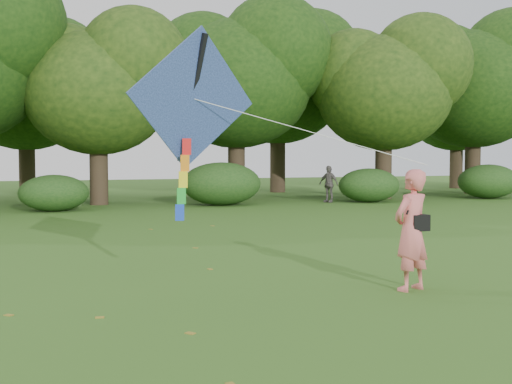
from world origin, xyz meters
name	(u,v)px	position (x,y,z in m)	size (l,w,h in m)	color
ground	(359,292)	(0.00, 0.00, 0.00)	(100.00, 100.00, 0.00)	#265114
man_kite_flyer	(411,230)	(0.86, -0.14, 0.97)	(0.71, 0.46, 1.94)	#E26D6A
bystander_right	(329,184)	(8.15, 17.87, 0.85)	(1.00, 0.42, 1.70)	#615A56
crossbody_bag	(419,222)	(0.97, -0.17, 1.10)	(0.43, 0.20, 0.74)	black
flying_kite	(193,102)	(-2.42, 0.99, 3.00)	(4.62, 1.53, 3.03)	#2560A1
tree_line	(167,87)	(1.67, 22.88, 5.60)	(54.70, 15.30, 9.48)	#3A2D1E
shrub_band	(137,187)	(-0.72, 17.60, 0.86)	(39.15, 3.22, 1.88)	#264919
fallen_leaves	(155,275)	(-2.78, 2.48, 0.01)	(6.37, 13.78, 0.01)	olive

